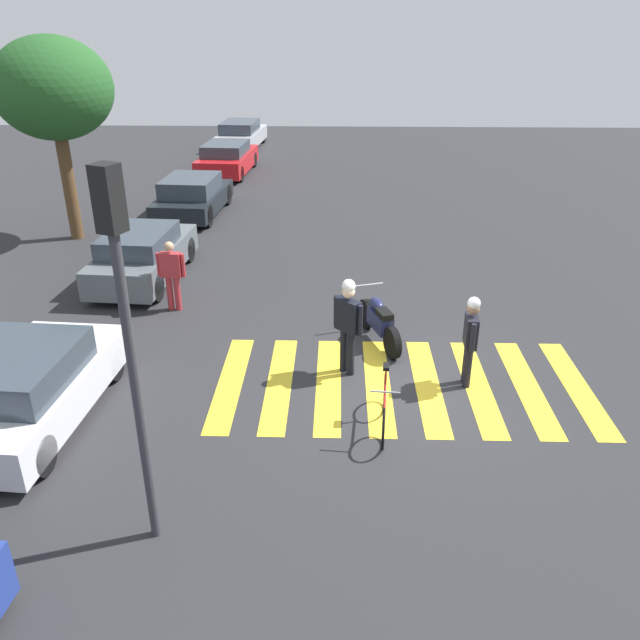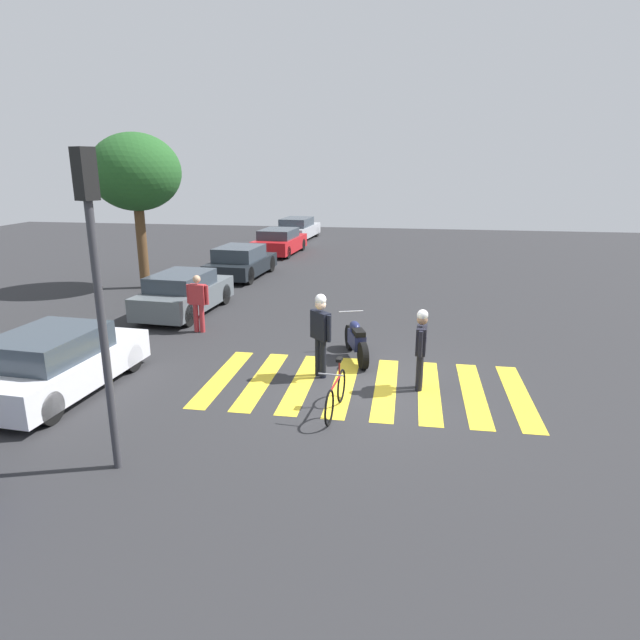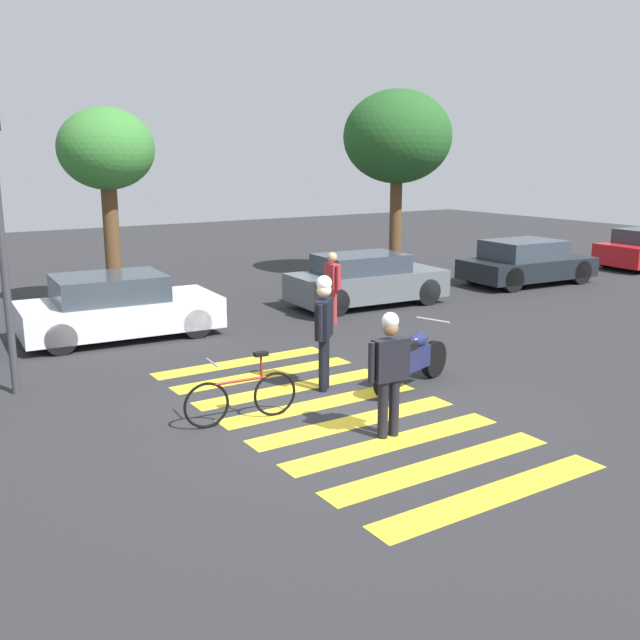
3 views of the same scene
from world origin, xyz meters
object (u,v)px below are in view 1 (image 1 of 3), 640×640
at_px(pedestrian_bystander, 172,272).
at_px(car_grey_coupe, 143,255).
at_px(traffic_light_pole, 124,312).
at_px(police_motorcycle, 379,321).
at_px(officer_by_motorcycle, 470,336).
at_px(officer_on_foot, 348,319).
at_px(car_red_convertible, 227,159).
at_px(car_silver_sedan, 241,135).
at_px(car_black_suv, 193,196).
at_px(car_white_van, 27,387).
at_px(leaning_bicycle, 384,408).

height_order(pedestrian_bystander, car_grey_coupe, pedestrian_bystander).
bearing_deg(traffic_light_pole, police_motorcycle, -29.99).
bearing_deg(officer_by_motorcycle, officer_on_foot, 80.22).
bearing_deg(car_grey_coupe, car_red_convertible, -0.99).
xyz_separation_m(police_motorcycle, traffic_light_pole, (-5.53, 3.19, 2.71)).
height_order(police_motorcycle, officer_on_foot, officer_on_foot).
bearing_deg(officer_by_motorcycle, car_grey_coupe, 55.62).
bearing_deg(traffic_light_pole, car_grey_coupe, 16.16).
bearing_deg(car_red_convertible, car_silver_sedan, 2.19).
xyz_separation_m(officer_on_foot, car_silver_sedan, (22.40, 5.10, -0.45)).
relative_size(pedestrian_bystander, car_black_suv, 0.40).
relative_size(officer_on_foot, car_silver_sedan, 0.39).
bearing_deg(car_grey_coupe, car_silver_sedan, 0.04).
bearing_deg(pedestrian_bystander, officer_by_motorcycle, -117.37).
bearing_deg(car_grey_coupe, police_motorcycle, -119.83).
relative_size(car_white_van, car_black_suv, 1.01).
bearing_deg(car_grey_coupe, leaning_bicycle, -138.28).
height_order(leaning_bicycle, traffic_light_pole, traffic_light_pole).
height_order(pedestrian_bystander, car_black_suv, pedestrian_bystander).
distance_m(leaning_bicycle, traffic_light_pole, 4.86).
bearing_deg(car_white_van, car_silver_sedan, -0.28).
xyz_separation_m(police_motorcycle, car_silver_sedan, (21.11, 5.76, 0.20)).
bearing_deg(car_black_suv, leaning_bicycle, -155.25).
xyz_separation_m(pedestrian_bystander, car_black_suv, (7.66, 1.15, -0.29)).
bearing_deg(car_white_van, police_motorcycle, -62.94).
bearing_deg(traffic_light_pole, car_silver_sedan, 5.51).
bearing_deg(traffic_light_pole, officer_by_motorcycle, -50.39).
distance_m(car_red_convertible, car_silver_sedan, 5.78).
bearing_deg(officer_by_motorcycle, car_red_convertible, 22.48).
height_order(officer_on_foot, car_white_van, officer_on_foot).
distance_m(police_motorcycle, leaning_bicycle, 3.06).
xyz_separation_m(officer_by_motorcycle, car_white_van, (-1.35, 7.37, -0.35)).
bearing_deg(traffic_light_pole, officer_on_foot, -30.76).
bearing_deg(car_silver_sedan, car_white_van, 179.72).
xyz_separation_m(car_grey_coupe, traffic_light_pole, (-8.83, -2.56, 2.53)).
height_order(officer_by_motorcycle, car_black_suv, officer_by_motorcycle).
xyz_separation_m(leaning_bicycle, car_red_convertible, (18.40, 5.46, 0.27)).
xyz_separation_m(car_silver_sedan, traffic_light_pole, (-26.65, -2.57, 2.51)).
distance_m(officer_by_motorcycle, car_silver_sedan, 23.90).
xyz_separation_m(car_red_convertible, traffic_light_pole, (-20.87, -2.35, 2.53)).
relative_size(officer_by_motorcycle, car_silver_sedan, 0.36).
distance_m(car_black_suv, car_red_convertible, 6.20).
xyz_separation_m(car_red_convertible, car_silver_sedan, (5.77, 0.22, 0.02)).
distance_m(police_motorcycle, car_red_convertible, 16.31).
bearing_deg(car_red_convertible, officer_by_motorcycle, -157.52).
height_order(police_motorcycle, officer_by_motorcycle, officer_by_motorcycle).
xyz_separation_m(car_white_van, car_silver_sedan, (24.12, -0.12, 0.02)).
bearing_deg(car_black_suv, car_red_convertible, -1.55).
height_order(leaning_bicycle, car_red_convertible, car_red_convertible).
relative_size(police_motorcycle, car_grey_coupe, 0.49).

